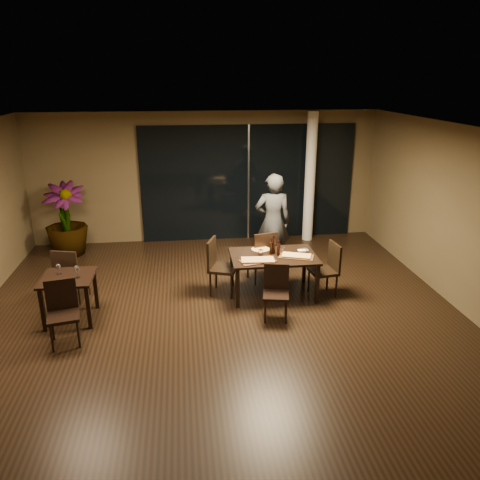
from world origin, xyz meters
The scene contains 32 objects.
ground centered at (0.00, 0.00, 0.00)m, with size 8.00×8.00×0.00m, color black.
wall_back centered at (0.00, 4.05, 1.50)m, with size 8.00×0.10×3.00m, color brown.
wall_front centered at (0.00, -4.05, 1.50)m, with size 8.00×0.10×3.00m, color brown.
wall_right centered at (4.05, 0.00, 1.50)m, with size 0.10×8.00×3.00m, color brown.
ceiling centered at (0.00, 0.00, 3.02)m, with size 8.00×8.00×0.04m, color silver.
window_panel centered at (1.00, 3.96, 1.35)m, with size 5.00×0.06×2.70m, color black.
column centered at (2.40, 3.65, 1.50)m, with size 0.24×0.24×3.00m, color white.
main_table centered at (1.00, 0.80, 0.68)m, with size 1.50×1.00×0.75m.
side_table centered at (-2.40, 0.30, 0.62)m, with size 0.80×0.80×0.75m.
chair_main_far centered at (0.91, 1.35, 0.57)m, with size 0.57×0.57×1.02m.
chair_main_near centered at (0.89, -0.02, 0.49)m, with size 0.48×0.48×0.88m.
chair_main_left centered at (0.04, 0.98, 0.57)m, with size 0.60×0.60×1.02m.
chair_main_right centered at (1.96, 0.66, 0.54)m, with size 0.51×0.51×0.97m.
chair_side_far centered at (-2.53, 0.95, 0.55)m, with size 0.56×0.56×0.98m.
chair_side_near centered at (-2.35, -0.37, 0.53)m, with size 0.52×0.52×0.95m.
diner centered at (1.22, 2.04, 0.98)m, with size 0.66×0.44×1.96m, color #2A2D2F.
potted_plant centered at (-3.07, 3.32, 0.80)m, with size 0.87×0.87×1.60m, color #244F1A.
pizza_board_left centered at (0.68, 0.56, 0.76)m, with size 0.60×0.30×0.01m, color #402614.
pizza_board_right centered at (1.38, 0.67, 0.76)m, with size 0.59×0.30×0.01m, color #472D16.
oblong_pizza_left centered at (0.68, 0.56, 0.77)m, with size 0.54×0.25×0.02m, color maroon, non-canonical shape.
oblong_pizza_right centered at (1.38, 0.67, 0.77)m, with size 0.48×0.22×0.02m, color maroon, non-canonical shape.
round_pizza centered at (0.82, 1.10, 0.76)m, with size 0.32×0.32×0.01m, color #A92012.
bottle_a centered at (0.97, 0.87, 0.90)m, with size 0.07×0.07×0.30m, color black, non-canonical shape.
bottle_b centered at (1.09, 0.79, 0.89)m, with size 0.06×0.06×0.28m, color black, non-canonical shape.
bottle_c centered at (1.01, 0.89, 0.92)m, with size 0.07×0.07×0.33m, color black, non-canonical shape.
tumbler_left centered at (0.78, 0.85, 0.80)m, with size 0.08×0.08×0.09m, color white.
tumbler_right centered at (1.18, 0.91, 0.80)m, with size 0.09×0.09×0.10m, color white.
napkin_near centered at (1.54, 0.66, 0.76)m, with size 0.18×0.10×0.01m, color white.
napkin_far centered at (1.57, 0.96, 0.76)m, with size 0.18×0.10×0.01m, color white.
wine_glass_a centered at (-2.55, 0.42, 0.83)m, with size 0.07×0.07×0.17m, color white, non-canonical shape.
wine_glass_b centered at (-2.23, 0.24, 0.84)m, with size 0.08×0.08×0.19m, color white, non-canonical shape.
side_napkin centered at (-2.33, 0.06, 0.76)m, with size 0.18×0.11×0.01m, color white.
Camera 1 is at (-0.54, -6.74, 3.75)m, focal length 35.00 mm.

